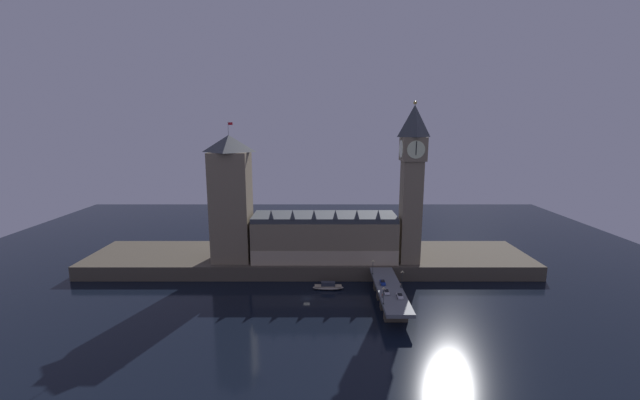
{
  "coord_description": "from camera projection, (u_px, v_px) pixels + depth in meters",
  "views": [
    {
      "loc": [
        5.55,
        -152.63,
        70.45
      ],
      "look_at": [
        4.91,
        20.0,
        37.95
      ],
      "focal_mm": 22.0,
      "sensor_mm": 36.0,
      "label": 1
    }
  ],
  "objects": [
    {
      "name": "boat_upstream",
      "position": [
        329.0,
        287.0,
        171.83
      ],
      "size": [
        13.53,
        4.03,
        3.41
      ],
      "color": "#B2A893",
      "rests_on": "ground_plane"
    },
    {
      "name": "bridge",
      "position": [
        391.0,
        293.0,
        157.18
      ],
      "size": [
        10.13,
        46.0,
        6.85
      ],
      "color": "slate",
      "rests_on": "ground_plane"
    },
    {
      "name": "victoria_tower",
      "position": [
        233.0,
        198.0,
        186.15
      ],
      "size": [
        17.98,
        17.98,
        65.71
      ],
      "color": "#7F7056",
      "rests_on": "embankment"
    },
    {
      "name": "car_southbound_lead",
      "position": [
        401.0,
        296.0,
        147.63
      ],
      "size": [
        2.07,
        4.18,
        1.46
      ],
      "color": "silver",
      "rests_on": "bridge"
    },
    {
      "name": "parliament_hall",
      "position": [
        326.0,
        237.0,
        190.47
      ],
      "size": [
        68.69,
        21.91,
        26.1
      ],
      "color": "#7F7056",
      "rests_on": "embankment"
    },
    {
      "name": "clock_tower",
      "position": [
        413.0,
        180.0,
        179.88
      ],
      "size": [
        11.21,
        11.32,
        74.69
      ],
      "color": "#7F7056",
      "rests_on": "embankment"
    },
    {
      "name": "car_northbound_lead",
      "position": [
        384.0,
        282.0,
        160.28
      ],
      "size": [
        2.05,
        4.32,
        1.57
      ],
      "color": "navy",
      "rests_on": "bridge"
    },
    {
      "name": "pedestrian_near_rail",
      "position": [
        384.0,
        296.0,
        147.34
      ],
      "size": [
        0.38,
        0.38,
        1.76
      ],
      "color": "black",
      "rests_on": "bridge"
    },
    {
      "name": "street_lamp_far",
      "position": [
        374.0,
        265.0,
        170.48
      ],
      "size": [
        1.34,
        0.6,
        6.49
      ],
      "color": "#2D3333",
      "rests_on": "bridge"
    },
    {
      "name": "street_lamp_near",
      "position": [
        385.0,
        294.0,
        141.55
      ],
      "size": [
        1.34,
        0.6,
        6.49
      ],
      "color": "#2D3333",
      "rests_on": "bridge"
    },
    {
      "name": "car_northbound_trail",
      "position": [
        388.0,
        292.0,
        151.34
      ],
      "size": [
        1.99,
        4.13,
        1.34
      ],
      "color": "silver",
      "rests_on": "bridge"
    },
    {
      "name": "embankment",
      "position": [
        311.0,
        259.0,
        200.74
      ],
      "size": [
        220.0,
        42.0,
        6.87
      ],
      "color": "#4C4438",
      "rests_on": "ground_plane"
    },
    {
      "name": "ground_plane",
      "position": [
        308.0,
        298.0,
        163.05
      ],
      "size": [
        400.0,
        400.0,
        0.0
      ],
      "primitive_type": "plane",
      "color": "black"
    },
    {
      "name": "street_lamp_mid",
      "position": [
        404.0,
        277.0,
        155.9
      ],
      "size": [
        1.34,
        0.6,
        7.18
      ],
      "color": "#2D3333",
      "rests_on": "bridge"
    },
    {
      "name": "pedestrian_mid_walk",
      "position": [
        402.0,
        285.0,
        157.05
      ],
      "size": [
        0.38,
        0.38,
        1.77
      ],
      "color": "black",
      "rests_on": "bridge"
    }
  ]
}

